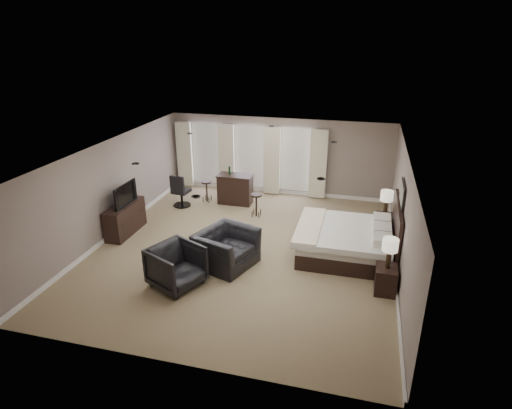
% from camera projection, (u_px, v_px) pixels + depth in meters
% --- Properties ---
extents(room, '(7.60, 8.60, 2.64)m').
position_uv_depth(room, '(244.00, 202.00, 10.59)').
color(room, '#827152').
rests_on(room, ground).
extents(window_bay, '(5.25, 0.20, 2.30)m').
position_uv_depth(window_bay, '(249.00, 158.00, 14.54)').
color(window_bay, silver).
rests_on(window_bay, room).
extents(bed, '(2.33, 2.23, 1.48)m').
position_uv_depth(bed, '(349.00, 228.00, 10.50)').
color(bed, silver).
rests_on(bed, ground).
extents(nightstand_near, '(0.45, 0.54, 0.59)m').
position_uv_depth(nightstand_near, '(386.00, 280.00, 9.16)').
color(nightstand_near, black).
rests_on(nightstand_near, ground).
extents(nightstand_far, '(0.43, 0.53, 0.58)m').
position_uv_depth(nightstand_far, '(383.00, 225.00, 11.76)').
color(nightstand_far, black).
rests_on(nightstand_far, ground).
extents(lamp_near, '(0.33, 0.33, 0.68)m').
position_uv_depth(lamp_near, '(389.00, 254.00, 8.92)').
color(lamp_near, beige).
rests_on(lamp_near, nightstand_near).
extents(lamp_far, '(0.34, 0.34, 0.70)m').
position_uv_depth(lamp_far, '(386.00, 203.00, 11.52)').
color(lamp_far, beige).
rests_on(lamp_far, nightstand_far).
extents(wall_art, '(0.04, 0.96, 0.56)m').
position_uv_depth(wall_art, '(402.00, 194.00, 9.85)').
color(wall_art, slate).
rests_on(wall_art, room).
extents(dresser, '(0.47, 1.46, 0.85)m').
position_uv_depth(dresser, '(125.00, 219.00, 11.79)').
color(dresser, black).
rests_on(dresser, ground).
extents(tv, '(0.60, 1.05, 0.14)m').
position_uv_depth(tv, '(123.00, 202.00, 11.60)').
color(tv, black).
rests_on(tv, dresser).
extents(armchair_near, '(1.26, 1.55, 1.17)m').
position_uv_depth(armchair_near, '(226.00, 243.00, 10.13)').
color(armchair_near, black).
rests_on(armchair_near, ground).
extents(armchair_far, '(1.27, 1.30, 1.03)m').
position_uv_depth(armchair_far, '(176.00, 265.00, 9.31)').
color(armchair_far, black).
rests_on(armchair_far, ground).
extents(bar_counter, '(1.12, 0.58, 0.97)m').
position_uv_depth(bar_counter, '(235.00, 189.00, 13.81)').
color(bar_counter, black).
rests_on(bar_counter, ground).
extents(bar_stool_left, '(0.34, 0.34, 0.70)m').
position_uv_depth(bar_stool_left, '(207.00, 191.00, 14.00)').
color(bar_stool_left, black).
rests_on(bar_stool_left, ground).
extents(bar_stool_right, '(0.42, 0.42, 0.71)m').
position_uv_depth(bar_stool_right, '(256.00, 205.00, 12.88)').
color(bar_stool_right, black).
rests_on(bar_stool_right, ground).
extents(desk_chair, '(0.60, 0.60, 1.08)m').
position_uv_depth(desk_chair, '(181.00, 190.00, 13.56)').
color(desk_chair, black).
rests_on(desk_chair, ground).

